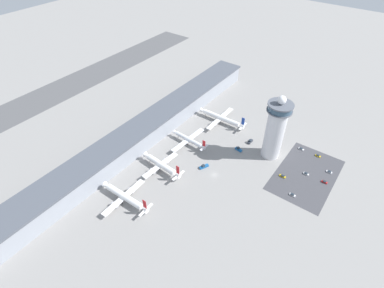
{
  "coord_description": "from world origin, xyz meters",
  "views": [
    {
      "loc": [
        -135.0,
        -78.78,
        162.33
      ],
      "look_at": [
        11.84,
        29.51,
        7.5
      ],
      "focal_mm": 28.0,
      "sensor_mm": 36.0,
      "label": 1
    }
  ],
  "objects_px": {
    "airplane_gate_charlie": "(189,140)",
    "car_blue_compact": "(283,176)",
    "airplane_gate_bravo": "(161,165)",
    "airplane_gate_alpha": "(125,197)",
    "airplane_gate_delta": "(221,118)",
    "car_red_hatchback": "(324,182)",
    "car_silver_sedan": "(329,172)",
    "car_yellow_taxi": "(306,174)",
    "service_truck_catering": "(204,167)",
    "car_maroon_suv": "(318,156)",
    "service_truck_baggage": "(239,149)",
    "service_truck_fuel": "(250,141)",
    "car_black_suv": "(301,149)",
    "car_green_van": "(292,195)",
    "control_tower": "(275,129)"
  },
  "relations": [
    {
      "from": "service_truck_fuel",
      "to": "car_yellow_taxi",
      "type": "distance_m",
      "value": 52.08
    },
    {
      "from": "service_truck_catering",
      "to": "car_maroon_suv",
      "type": "height_order",
      "value": "service_truck_catering"
    },
    {
      "from": "service_truck_fuel",
      "to": "car_red_hatchback",
      "type": "bearing_deg",
      "value": -97.36
    },
    {
      "from": "service_truck_fuel",
      "to": "car_green_van",
      "type": "bearing_deg",
      "value": -123.52
    },
    {
      "from": "airplane_gate_alpha",
      "to": "airplane_gate_bravo",
      "type": "relative_size",
      "value": 1.09
    },
    {
      "from": "control_tower",
      "to": "airplane_gate_charlie",
      "type": "distance_m",
      "value": 69.99
    },
    {
      "from": "airplane_gate_delta",
      "to": "service_truck_fuel",
      "type": "xyz_separation_m",
      "value": [
        -10.43,
        -35.49,
        -3.16
      ]
    },
    {
      "from": "control_tower",
      "to": "airplane_gate_alpha",
      "type": "height_order",
      "value": "control_tower"
    },
    {
      "from": "service_truck_fuel",
      "to": "car_blue_compact",
      "type": "xyz_separation_m",
      "value": [
        -21.06,
        -38.23,
        -0.48
      ]
    },
    {
      "from": "car_yellow_taxi",
      "to": "service_truck_baggage",
      "type": "bearing_deg",
      "value": 96.32
    },
    {
      "from": "airplane_gate_charlie",
      "to": "car_blue_compact",
      "type": "relative_size",
      "value": 7.94
    },
    {
      "from": "service_truck_fuel",
      "to": "service_truck_baggage",
      "type": "xyz_separation_m",
      "value": [
        -14.36,
        3.0,
        -0.09
      ]
    },
    {
      "from": "airplane_gate_alpha",
      "to": "airplane_gate_charlie",
      "type": "bearing_deg",
      "value": 1.12
    },
    {
      "from": "airplane_gate_alpha",
      "to": "airplane_gate_bravo",
      "type": "distance_m",
      "value": 37.69
    },
    {
      "from": "control_tower",
      "to": "airplane_gate_delta",
      "type": "relative_size",
      "value": 1.18
    },
    {
      "from": "car_blue_compact",
      "to": "airplane_gate_bravo",
      "type": "bearing_deg",
      "value": 121.59
    },
    {
      "from": "service_truck_catering",
      "to": "car_green_van",
      "type": "relative_size",
      "value": 1.8
    },
    {
      "from": "service_truck_baggage",
      "to": "car_red_hatchback",
      "type": "relative_size",
      "value": 1.53
    },
    {
      "from": "car_maroon_suv",
      "to": "control_tower",
      "type": "bearing_deg",
      "value": 123.11
    },
    {
      "from": "car_red_hatchback",
      "to": "car_silver_sedan",
      "type": "xyz_separation_m",
      "value": [
        12.43,
        0.39,
        -0.04
      ]
    },
    {
      "from": "service_truck_baggage",
      "to": "car_black_suv",
      "type": "height_order",
      "value": "service_truck_baggage"
    },
    {
      "from": "airplane_gate_delta",
      "to": "service_truck_baggage",
      "type": "distance_m",
      "value": 41.0
    },
    {
      "from": "airplane_gate_delta",
      "to": "service_truck_baggage",
      "type": "height_order",
      "value": "airplane_gate_delta"
    },
    {
      "from": "service_truck_baggage",
      "to": "control_tower",
      "type": "bearing_deg",
      "value": -65.79
    },
    {
      "from": "airplane_gate_delta",
      "to": "car_yellow_taxi",
      "type": "height_order",
      "value": "airplane_gate_delta"
    },
    {
      "from": "service_truck_baggage",
      "to": "car_blue_compact",
      "type": "relative_size",
      "value": 1.32
    },
    {
      "from": "car_silver_sedan",
      "to": "service_truck_catering",
      "type": "bearing_deg",
      "value": 123.18
    },
    {
      "from": "service_truck_fuel",
      "to": "car_blue_compact",
      "type": "height_order",
      "value": "service_truck_fuel"
    },
    {
      "from": "car_maroon_suv",
      "to": "car_red_hatchback",
      "type": "height_order",
      "value": "car_red_hatchback"
    },
    {
      "from": "car_yellow_taxi",
      "to": "car_silver_sedan",
      "type": "xyz_separation_m",
      "value": [
        12.36,
        -13.36,
        -0.03
      ]
    },
    {
      "from": "airplane_gate_charlie",
      "to": "car_red_hatchback",
      "type": "bearing_deg",
      "value": -77.47
    },
    {
      "from": "control_tower",
      "to": "service_truck_fuel",
      "type": "height_order",
      "value": "control_tower"
    },
    {
      "from": "car_red_hatchback",
      "to": "car_yellow_taxi",
      "type": "bearing_deg",
      "value": 89.7
    },
    {
      "from": "airplane_gate_charlie",
      "to": "car_yellow_taxi",
      "type": "xyz_separation_m",
      "value": [
        23.57,
        -91.96,
        -3.74
      ]
    },
    {
      "from": "control_tower",
      "to": "airplane_gate_charlie",
      "type": "xyz_separation_m",
      "value": [
        -27.84,
        60.46,
        -21.64
      ]
    },
    {
      "from": "airplane_gate_charlie",
      "to": "airplane_gate_delta",
      "type": "distance_m",
      "value": 42.63
    },
    {
      "from": "airplane_gate_alpha",
      "to": "service_truck_baggage",
      "type": "xyz_separation_m",
      "value": [
        91.91,
        -36.1,
        -3.18
      ]
    },
    {
      "from": "airplane_gate_delta",
      "to": "car_green_van",
      "type": "height_order",
      "value": "airplane_gate_delta"
    },
    {
      "from": "airplane_gate_alpha",
      "to": "car_yellow_taxi",
      "type": "distance_m",
      "value": 133.39
    },
    {
      "from": "service_truck_baggage",
      "to": "car_green_van",
      "type": "xyz_separation_m",
      "value": [
        -19.47,
        -54.07,
        -0.42
      ]
    },
    {
      "from": "service_truck_fuel",
      "to": "service_truck_baggage",
      "type": "distance_m",
      "value": 14.67
    },
    {
      "from": "car_black_suv",
      "to": "car_maroon_suv",
      "type": "bearing_deg",
      "value": -90.48
    },
    {
      "from": "service_truck_baggage",
      "to": "car_yellow_taxi",
      "type": "distance_m",
      "value": 54.73
    },
    {
      "from": "car_red_hatchback",
      "to": "car_green_van",
      "type": "distance_m",
      "value": 29.05
    },
    {
      "from": "service_truck_baggage",
      "to": "car_black_suv",
      "type": "relative_size",
      "value": 1.41
    },
    {
      "from": "car_yellow_taxi",
      "to": "airplane_gate_charlie",
      "type": "bearing_deg",
      "value": 104.37
    },
    {
      "from": "airplane_gate_bravo",
      "to": "airplane_gate_charlie",
      "type": "bearing_deg",
      "value": 2.35
    },
    {
      "from": "airplane_gate_bravo",
      "to": "service_truck_baggage",
      "type": "relative_size",
      "value": 5.82
    },
    {
      "from": "airplane_gate_alpha",
      "to": "service_truck_fuel",
      "type": "relative_size",
      "value": 6.7
    },
    {
      "from": "control_tower",
      "to": "airplane_gate_alpha",
      "type": "bearing_deg",
      "value": 150.0
    }
  ]
}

